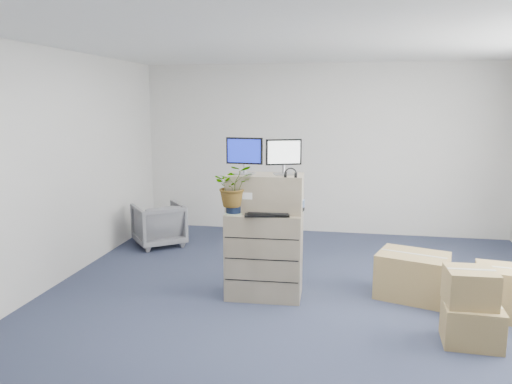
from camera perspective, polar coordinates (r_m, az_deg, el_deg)
ground at (r=5.29m, az=5.22°, el=-14.05°), size 7.00×7.00×0.00m
wall_back at (r=8.36m, az=7.63°, el=4.86°), size 6.00×0.02×2.80m
filing_cabinet_lower at (r=5.65m, az=0.97°, el=-7.13°), size 0.85×0.54×0.97m
filing_cabinet_upper at (r=5.53m, az=1.05°, el=-0.10°), size 0.85×0.45×0.42m
monitor_left at (r=5.48m, az=-1.34°, el=4.40°), size 0.41×0.17×0.40m
monitor_right at (r=5.45m, az=3.19°, el=4.26°), size 0.38×0.21×0.39m
headphones at (r=5.29m, az=3.99°, el=2.09°), size 0.13×0.02×0.13m
keyboard at (r=5.36m, az=1.26°, el=-2.58°), size 0.50×0.28×0.02m
mouse at (r=5.39m, az=4.17°, el=-2.50°), size 0.10×0.07×0.03m
water_bottle at (r=5.53m, az=1.89°, el=-1.09°), size 0.07×0.07×0.23m
phone_dock at (r=5.56m, az=0.54°, el=-1.79°), size 0.06×0.05×0.13m
external_drive at (r=5.59m, az=4.48°, el=-1.90°), size 0.21×0.17×0.06m
tissue_box at (r=5.56m, az=4.57°, el=-1.29°), size 0.20×0.11×0.07m
potted_plant at (r=5.39m, az=-2.58°, el=0.09°), size 0.54×0.56×0.44m
office_chair at (r=7.78m, az=-11.05°, el=-3.44°), size 0.94×0.94×0.71m
cardboard_boxes at (r=5.68m, az=22.45°, el=-10.28°), size 1.79×1.65×0.69m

